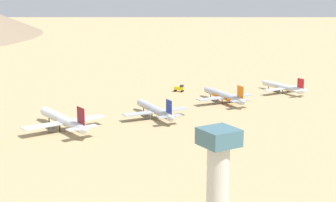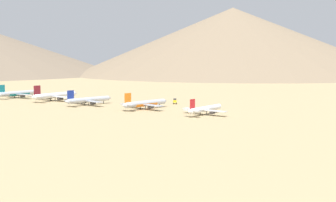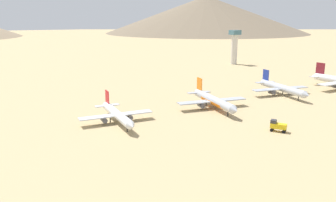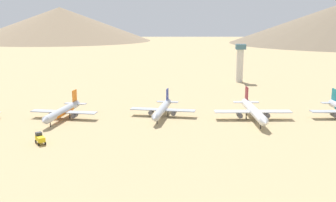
{
  "view_description": "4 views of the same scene",
  "coord_description": "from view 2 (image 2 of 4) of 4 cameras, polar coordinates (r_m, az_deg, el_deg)",
  "views": [
    {
      "loc": [
        -187.56,
        108.67,
        55.09
      ],
      "look_at": [
        10.66,
        -12.85,
        3.29
      ],
      "focal_mm": 53.96,
      "sensor_mm": 36.0,
      "label": 1
    },
    {
      "loc": [
        -172.33,
        -204.53,
        30.37
      ],
      "look_at": [
        7.86,
        -57.89,
        5.93
      ],
      "focal_mm": 42.15,
      "sensor_mm": 36.0,
      "label": 2
    },
    {
      "loc": [
        127.05,
        -118.62,
        37.96
      ],
      "look_at": [
        -1.14,
        -59.76,
        3.73
      ],
      "focal_mm": 37.69,
      "sensor_mm": 36.0,
      "label": 3
    },
    {
      "loc": [
        167.89,
        18.65,
        43.75
      ],
      "look_at": [
        -7.38,
        4.28,
        6.48
      ],
      "focal_mm": 41.17,
      "sensor_mm": 36.0,
      "label": 4
    }
  ],
  "objects": [
    {
      "name": "ground_plane",
      "position": [
        269.17,
        -10.67,
        -0.58
      ],
      "size": [
        1800.0,
        1800.0,
        0.0
      ],
      "primitive_type": "plane",
      "color": "tan"
    },
    {
      "name": "parked_jet_1",
      "position": [
        242.23,
        -3.33,
        -0.35
      ],
      "size": [
        37.56,
        30.56,
        10.83
      ],
      "color": "#B2B7C1",
      "rests_on": "ground"
    },
    {
      "name": "parked_jet_2",
      "position": [
        268.53,
        -11.44,
        0.16
      ],
      "size": [
        37.16,
        30.25,
        10.71
      ],
      "color": "#B2B7C1",
      "rests_on": "ground"
    },
    {
      "name": "desert_hill_2",
      "position": [
        842.02,
        9.28,
        8.54
      ],
      "size": [
        656.87,
        656.87,
        137.58
      ],
      "primitive_type": "cone",
      "color": "#847056",
      "rests_on": "ground"
    },
    {
      "name": "parked_jet_3",
      "position": [
        302.24,
        -16.05,
        0.79
      ],
      "size": [
        42.47,
        34.57,
        12.24
      ],
      "color": "silver",
      "rests_on": "ground"
    },
    {
      "name": "parked_jet_4",
      "position": [
        335.06,
        -20.82,
        1.05
      ],
      "size": [
        38.95,
        31.7,
        11.23
      ],
      "color": "#B2B7C1",
      "rests_on": "ground"
    },
    {
      "name": "service_truck",
      "position": [
        271.17,
        1.0,
        0.02
      ],
      "size": [
        5.61,
        5.2,
        3.9
      ],
      "color": "yellow",
      "rests_on": "ground"
    },
    {
      "name": "parked_jet_0",
      "position": [
        218.36,
        5.39,
        -1.15
      ],
      "size": [
        33.48,
        27.12,
        9.68
      ],
      "color": "silver",
      "rests_on": "ground"
    }
  ]
}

